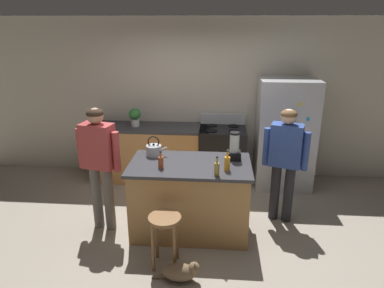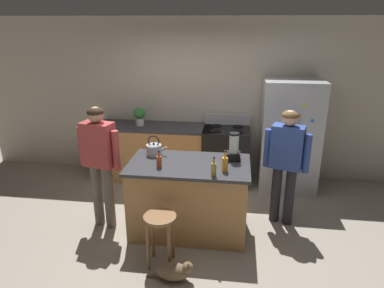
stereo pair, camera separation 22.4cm
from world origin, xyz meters
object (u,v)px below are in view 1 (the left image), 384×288
object	(u,v)px
bottle_vinegar	(217,169)
bottle_soda	(227,163)
cat	(181,272)
bottle_cooking_sauce	(161,162)
refrigerator	(285,134)
person_by_sink_right	(285,155)
kitchen_island	(190,197)
tea_kettle	(154,150)
stove_range	(222,155)
person_by_island_left	(99,158)
bar_stool	(165,227)
blender_appliance	(234,148)
potted_plant	(135,116)

from	to	relation	value
bottle_vinegar	bottle_soda	xyz separation A→B (m)	(0.12, 0.16, 0.01)
cat	bottle_cooking_sauce	distance (m)	1.26
bottle_vinegar	refrigerator	bearing A→B (deg)	59.49
refrigerator	cat	size ratio (longest dim) A/B	3.43
person_by_sink_right	kitchen_island	bearing A→B (deg)	-163.32
cat	tea_kettle	distance (m)	1.58
stove_range	bottle_cooking_sauce	distance (m)	1.93
stove_range	bottle_vinegar	size ratio (longest dim) A/B	4.79
bottle_cooking_sauce	tea_kettle	size ratio (longest dim) A/B	0.78
stove_range	person_by_island_left	size ratio (longest dim) A/B	0.69
kitchen_island	bar_stool	distance (m)	0.75
bottle_cooking_sauce	person_by_island_left	bearing A→B (deg)	169.96
kitchen_island	person_by_sink_right	size ratio (longest dim) A/B	0.96
person_by_island_left	bottle_vinegar	distance (m)	1.51
person_by_island_left	refrigerator	bearing A→B (deg)	30.80
cat	tea_kettle	world-z (taller)	tea_kettle
blender_appliance	tea_kettle	xyz separation A→B (m)	(-1.04, 0.04, -0.07)
bottle_cooking_sauce	blender_appliance	bearing A→B (deg)	22.15
bar_stool	cat	bearing A→B (deg)	-50.76
blender_appliance	person_by_sink_right	bearing A→B (deg)	14.38
refrigerator	cat	distance (m)	2.95
kitchen_island	bottle_cooking_sauce	world-z (taller)	bottle_cooking_sauce
person_by_island_left	stove_range	bearing A→B (deg)	44.93
bottle_vinegar	kitchen_island	bearing A→B (deg)	134.72
refrigerator	bottle_vinegar	bearing A→B (deg)	-120.51
cat	stove_range	bearing A→B (deg)	80.16
refrigerator	bottle_soda	xyz separation A→B (m)	(-0.96, -1.68, 0.15)
stove_range	potted_plant	bearing A→B (deg)	178.99
bar_stool	cat	size ratio (longest dim) A/B	1.19
blender_appliance	bottle_cooking_sauce	size ratio (longest dim) A/B	1.66
bottle_vinegar	stove_range	bearing A→B (deg)	87.60
person_by_sink_right	blender_appliance	world-z (taller)	person_by_sink_right
potted_plant	bottle_soda	xyz separation A→B (m)	(1.50, -1.73, -0.08)
refrigerator	bottle_cooking_sauce	bearing A→B (deg)	-136.40
kitchen_island	tea_kettle	distance (m)	0.77
tea_kettle	kitchen_island	bearing A→B (deg)	-25.08
person_by_sink_right	bottle_vinegar	bearing A→B (deg)	-141.73
bottle_soda	blender_appliance	bearing A→B (deg)	75.75
kitchen_island	tea_kettle	size ratio (longest dim) A/B	5.48
kitchen_island	tea_kettle	xyz separation A→B (m)	(-0.49, 0.23, 0.55)
blender_appliance	bottle_vinegar	xyz separation A→B (m)	(-0.21, -0.53, -0.07)
person_by_sink_right	tea_kettle	bearing A→B (deg)	-175.49
person_by_sink_right	cat	bearing A→B (deg)	-133.11
blender_appliance	cat	bearing A→B (deg)	-116.15
person_by_sink_right	refrigerator	bearing A→B (deg)	80.36
person_by_sink_right	bar_stool	bearing A→B (deg)	-142.88
person_by_island_left	person_by_sink_right	distance (m)	2.39
person_by_sink_right	cat	distance (m)	2.00
bar_stool	blender_appliance	size ratio (longest dim) A/B	1.73
cat	bottle_soda	size ratio (longest dim) A/B	2.03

